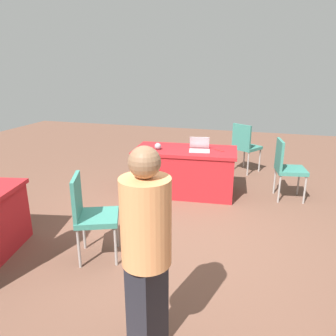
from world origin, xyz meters
TOP-DOWN VIEW (x-y plane):
  - ground_plane at (0.00, 0.00)m, footprint 14.40×14.40m
  - table_foreground at (0.24, -1.52)m, footprint 1.71×0.97m
  - chair_tucked_left at (-1.34, -1.71)m, footprint 0.51×0.51m
  - chair_tucked_right at (-0.63, -2.91)m, footprint 0.61×0.61m
  - chair_by_pillar at (0.77, 0.66)m, footprint 0.58×0.58m
  - person_presenter at (-0.24, 1.67)m, footprint 0.42×0.42m
  - laptop_silver at (0.01, -1.49)m, footprint 0.36×0.34m
  - yarn_ball at (0.67, -1.37)m, footprint 0.11×0.11m
  - scissors_red at (-0.29, -1.58)m, footprint 0.17×0.14m

SIDE VIEW (x-z plane):
  - ground_plane at x=0.00m, z-range 0.00..0.00m
  - table_foreground at x=0.24m, z-range 0.00..0.75m
  - chair_tucked_left at x=-1.34m, z-range 0.07..1.03m
  - chair_by_pillar at x=0.77m, z-range 0.07..1.03m
  - chair_tucked_right at x=-0.63m, z-range 0.08..1.05m
  - scissors_red at x=-0.29m, z-range 0.75..0.76m
  - laptop_silver at x=0.01m, z-range 0.69..0.89m
  - yarn_ball at x=0.67m, z-range 0.75..0.86m
  - person_presenter at x=-0.24m, z-range 0.09..1.67m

